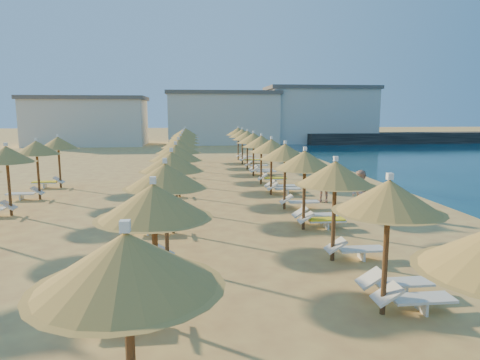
{
  "coord_description": "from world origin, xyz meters",
  "views": [
    {
      "loc": [
        -1.75,
        -15.35,
        4.38
      ],
      "look_at": [
        0.31,
        4.0,
        1.3
      ],
      "focal_mm": 32.0,
      "sensor_mm": 36.0,
      "label": 1
    }
  ],
  "objects": [
    {
      "name": "ground",
      "position": [
        0.0,
        0.0,
        0.0
      ],
      "size": [
        220.0,
        220.0,
        0.0
      ],
      "primitive_type": "plane",
      "color": "#DCB960",
      "rests_on": "ground"
    },
    {
      "name": "jetty",
      "position": [
        28.72,
        43.63,
        0.75
      ],
      "size": [
        30.18,
        5.68,
        1.5
      ],
      "primitive_type": "cube",
      "rotation": [
        0.0,
        0.0,
        0.06
      ],
      "color": "black",
      "rests_on": "ground"
    },
    {
      "name": "hotel_blocks",
      "position": [
        2.16,
        45.55,
        3.7
      ],
      "size": [
        48.1,
        10.7,
        8.1
      ],
      "color": "beige",
      "rests_on": "ground"
    },
    {
      "name": "parasol_row_east",
      "position": [
        2.3,
        5.21,
        2.59
      ],
      "size": [
        2.37,
        40.45,
        3.13
      ],
      "color": "brown",
      "rests_on": "ground"
    },
    {
      "name": "parasol_row_west",
      "position": [
        -2.58,
        5.21,
        2.59
      ],
      "size": [
        2.37,
        40.45,
        3.13
      ],
      "color": "brown",
      "rests_on": "ground"
    },
    {
      "name": "loungers",
      "position": [
        -1.65,
        4.52,
        0.34
      ],
      "size": [
        15.11,
        38.63,
        0.66
      ],
      "color": "silver",
      "rests_on": "ground"
    },
    {
      "name": "beachgoer_c",
      "position": [
        4.54,
        4.83,
        0.95
      ],
      "size": [
        1.21,
        0.88,
        1.91
      ],
      "primitive_type": "imported",
      "rotation": [
        0.0,
        0.0,
        -0.42
      ],
      "color": "tan",
      "rests_on": "ground"
    },
    {
      "name": "beachgoer_b",
      "position": [
        5.37,
        2.17,
        0.96
      ],
      "size": [
        1.05,
        1.15,
        1.92
      ],
      "primitive_type": "imported",
      "rotation": [
        0.0,
        0.0,
        -1.15
      ],
      "color": "tan",
      "rests_on": "ground"
    }
  ]
}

